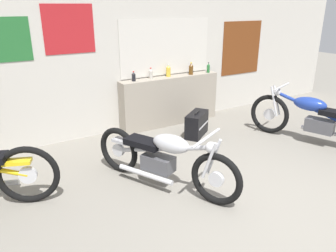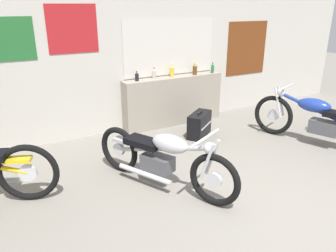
# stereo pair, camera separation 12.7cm
# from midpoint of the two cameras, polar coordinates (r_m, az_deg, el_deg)

# --- Properties ---
(ground_plane) EXTENTS (24.00, 24.00, 0.00)m
(ground_plane) POSITION_cam_midpoint_polar(r_m,az_deg,el_deg) (3.85, 18.85, -15.10)
(ground_plane) COLOR gray
(wall_back) EXTENTS (10.00, 0.07, 2.80)m
(wall_back) POSITION_cam_midpoint_polar(r_m,az_deg,el_deg) (5.94, -5.30, 12.96)
(wall_back) COLOR beige
(wall_back) RESTS_ON ground_plane
(sill_counter) EXTENTS (1.98, 0.28, 0.91)m
(sill_counter) POSITION_cam_midpoint_polar(r_m,az_deg,el_deg) (6.20, -0.22, 4.45)
(sill_counter) COLOR gray
(sill_counter) RESTS_ON ground_plane
(bottle_leftmost) EXTENTS (0.07, 0.07, 0.17)m
(bottle_leftmost) POSITION_cam_midpoint_polar(r_m,az_deg,el_deg) (5.75, -6.64, 8.51)
(bottle_leftmost) COLOR black
(bottle_leftmost) RESTS_ON sill_counter
(bottle_left_center) EXTENTS (0.07, 0.07, 0.20)m
(bottle_left_center) POSITION_cam_midpoint_polar(r_m,az_deg,el_deg) (5.93, -3.64, 9.07)
(bottle_left_center) COLOR #B7B2A8
(bottle_left_center) RESTS_ON sill_counter
(bottle_center) EXTENTS (0.08, 0.08, 0.23)m
(bottle_center) POSITION_cam_midpoint_polar(r_m,az_deg,el_deg) (6.09, -0.54, 9.56)
(bottle_center) COLOR gold
(bottle_center) RESTS_ON sill_counter
(bottle_right_center) EXTENTS (0.08, 0.08, 0.23)m
(bottle_right_center) POSITION_cam_midpoint_polar(r_m,az_deg,el_deg) (6.28, 3.44, 9.85)
(bottle_right_center) COLOR #5B3814
(bottle_right_center) RESTS_ON sill_counter
(bottle_rightmost) EXTENTS (0.06, 0.06, 0.20)m
(bottle_rightmost) POSITION_cam_midpoint_polar(r_m,az_deg,el_deg) (6.50, 6.47, 9.99)
(bottle_rightmost) COLOR #23662D
(bottle_rightmost) RESTS_ON sill_counter
(motorcycle_silver) EXTENTS (1.04, 1.90, 0.80)m
(motorcycle_silver) POSITION_cam_midpoint_polar(r_m,az_deg,el_deg) (4.05, -1.85, -5.43)
(motorcycle_silver) COLOR black
(motorcycle_silver) RESTS_ON ground_plane
(motorcycle_blue) EXTENTS (0.93, 2.13, 0.88)m
(motorcycle_blue) POSITION_cam_midpoint_polar(r_m,az_deg,el_deg) (5.78, 23.80, 1.18)
(motorcycle_blue) COLOR black
(motorcycle_blue) RESTS_ON ground_plane
(hard_case_black) EXTENTS (0.61, 0.53, 0.44)m
(hard_case_black) POSITION_cam_midpoint_polar(r_m,az_deg,el_deg) (5.71, 4.39, 0.30)
(hard_case_black) COLOR black
(hard_case_black) RESTS_ON ground_plane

